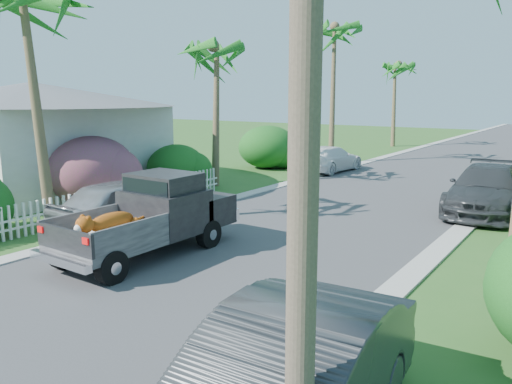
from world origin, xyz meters
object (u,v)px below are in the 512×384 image
Objects in this scene: parked_car_ln at (127,205)px; palm_l_b at (215,47)px; utility_pole_a at (306,19)px; palm_l_d at (396,65)px; palm_l_c at (335,28)px; pickup_truck at (157,214)px; parked_car_lf at (330,159)px; parked_car_rm at (486,190)px; house_left at (35,140)px.

parked_car_ln is 9.74m from palm_l_b.
utility_pole_a reaches higher than palm_l_b.
palm_l_c is at bearing -87.61° from palm_l_d.
pickup_truck is 0.69× the size of palm_l_b.
pickup_truck is at bearing 143.76° from utility_pole_a.
palm_l_c reaches higher than parked_car_lf.
parked_car_rm is 15.40m from palm_l_c.
palm_l_c is 1.02× the size of utility_pole_a.
palm_l_b reaches higher than pickup_truck.
palm_l_c reaches higher than house_left.
palm_l_d reaches higher than parked_car_lf.
palm_l_d reaches higher than parked_car_ln.
utility_pole_a is at bearing -71.42° from palm_l_d.
palm_l_b is at bearing 73.38° from parked_car_lf.
parked_car_ln is 12.14m from utility_pole_a.
palm_l_b is (-11.19, -1.14, 5.34)m from parked_car_rm.
parked_car_lf is (-2.70, 15.32, -0.32)m from pickup_truck.
parked_car_rm is at bearing 19.43° from house_left.
palm_l_c is at bearing 102.88° from pickup_truck.
parked_car_ln is 30.29m from palm_l_d.
parked_car_rm is 1.18× the size of parked_car_ln.
house_left reaches higher than parked_car_rm.
parked_car_ln is 9.45m from house_left.
palm_l_c is at bearing 136.47° from parked_car_rm.
palm_l_d is (-0.50, 12.00, -1.47)m from palm_l_c.
palm_l_d is 38.02m from utility_pole_a.
parked_car_rm is 1.18× the size of parked_car_lf.
palm_l_d is (-10.89, 20.86, 5.63)m from parked_car_rm.
palm_l_d is 28.11m from house_left.
palm_l_d is 0.86× the size of utility_pole_a.
palm_l_c reaches higher than pickup_truck.
parked_car_lf is at bearing -64.77° from palm_l_c.
utility_pole_a is (1.21, -15.14, 3.79)m from parked_car_rm.
utility_pole_a reaches higher than parked_car_ln.
parked_car_ln is at bearing 157.26° from pickup_truck.
palm_l_c is (-1.97, 17.66, 7.10)m from parked_car_ln.
utility_pole_a reaches higher than parked_car_lf.
palm_l_d is at bearing 108.58° from utility_pole_a.
pickup_truck is 0.57× the size of utility_pole_a.
palm_l_d is at bearing 76.46° from house_left.
parked_car_rm is at bearing 94.56° from utility_pole_a.
parked_car_ln reaches higher than parked_car_lf.
palm_l_c is 1.02× the size of house_left.
pickup_truck is 11.23m from palm_l_b.
palm_l_d is at bearing 98.83° from pickup_truck.
parked_car_ln is (-8.42, -8.79, -0.00)m from parked_car_rm.
house_left is 20.81m from utility_pole_a.
parked_car_lf is 16.47m from palm_l_d.
house_left is at bearing -163.63° from parked_car_rm.
parked_car_lf is 14.57m from house_left.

